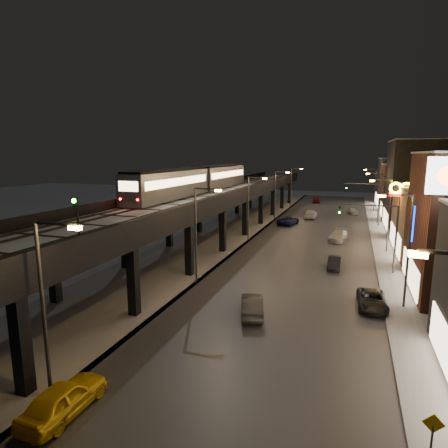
% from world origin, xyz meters
% --- Properties ---
extents(ground, '(220.00, 220.00, 0.00)m').
position_xyz_m(ground, '(0.00, 0.00, 0.00)').
color(ground, silver).
extents(road_surface, '(17.00, 120.00, 0.06)m').
position_xyz_m(road_surface, '(7.50, 35.00, 0.03)').
color(road_surface, '#46474D').
rests_on(road_surface, ground).
extents(sidewalk_right, '(4.00, 120.00, 0.14)m').
position_xyz_m(sidewalk_right, '(17.50, 35.00, 0.07)').
color(sidewalk_right, '#9FA1A8').
rests_on(sidewalk_right, ground).
extents(under_viaduct_pavement, '(11.00, 120.00, 0.06)m').
position_xyz_m(under_viaduct_pavement, '(-6.00, 35.00, 0.03)').
color(under_viaduct_pavement, '#9FA1A8').
rests_on(under_viaduct_pavement, ground).
extents(elevated_viaduct, '(9.00, 100.00, 6.30)m').
position_xyz_m(elevated_viaduct, '(-6.00, 31.84, 5.62)').
color(elevated_viaduct, black).
rests_on(elevated_viaduct, ground).
extents(viaduct_trackbed, '(8.40, 100.00, 0.32)m').
position_xyz_m(viaduct_trackbed, '(-6.01, 31.97, 6.39)').
color(viaduct_trackbed, '#B2B7C1').
rests_on(viaduct_trackbed, elevated_viaduct).
extents(viaduct_parapet_streetside, '(0.30, 100.00, 1.10)m').
position_xyz_m(viaduct_parapet_streetside, '(-1.65, 32.00, 6.85)').
color(viaduct_parapet_streetside, black).
rests_on(viaduct_parapet_streetside, elevated_viaduct).
extents(viaduct_parapet_far, '(0.30, 100.00, 1.10)m').
position_xyz_m(viaduct_parapet_far, '(-10.35, 32.00, 6.85)').
color(viaduct_parapet_far, black).
rests_on(viaduct_parapet_far, elevated_viaduct).
extents(building_d, '(12.20, 13.20, 14.16)m').
position_xyz_m(building_d, '(23.99, 48.00, 7.08)').
color(building_d, black).
rests_on(building_d, ground).
extents(building_e, '(12.20, 12.20, 10.16)m').
position_xyz_m(building_e, '(23.99, 62.00, 5.08)').
color(building_e, brown).
rests_on(building_e, ground).
extents(building_f, '(12.20, 16.20, 11.16)m').
position_xyz_m(building_f, '(23.99, 76.00, 5.58)').
color(building_f, '#303033').
rests_on(building_f, ground).
extents(streetlight_left_0, '(2.57, 0.28, 9.00)m').
position_xyz_m(streetlight_left_0, '(-0.43, -5.00, 5.24)').
color(streetlight_left_0, '#38383A').
rests_on(streetlight_left_0, ground).
extents(streetlight_left_1, '(2.57, 0.28, 9.00)m').
position_xyz_m(streetlight_left_1, '(-0.43, 13.00, 5.24)').
color(streetlight_left_1, '#38383A').
rests_on(streetlight_left_1, ground).
extents(streetlight_right_1, '(2.56, 0.28, 9.00)m').
position_xyz_m(streetlight_right_1, '(16.73, 13.00, 5.24)').
color(streetlight_right_1, '#38383A').
rests_on(streetlight_right_1, ground).
extents(streetlight_left_2, '(2.57, 0.28, 9.00)m').
position_xyz_m(streetlight_left_2, '(-0.43, 31.00, 5.24)').
color(streetlight_left_2, '#38383A').
rests_on(streetlight_left_2, ground).
extents(streetlight_right_2, '(2.56, 0.28, 9.00)m').
position_xyz_m(streetlight_right_2, '(16.73, 31.00, 5.24)').
color(streetlight_right_2, '#38383A').
rests_on(streetlight_right_2, ground).
extents(streetlight_left_3, '(2.57, 0.28, 9.00)m').
position_xyz_m(streetlight_left_3, '(-0.43, 49.00, 5.24)').
color(streetlight_left_3, '#38383A').
rests_on(streetlight_left_3, ground).
extents(streetlight_right_3, '(2.56, 0.28, 9.00)m').
position_xyz_m(streetlight_right_3, '(16.73, 49.00, 5.24)').
color(streetlight_right_3, '#38383A').
rests_on(streetlight_right_3, ground).
extents(streetlight_left_4, '(2.57, 0.28, 9.00)m').
position_xyz_m(streetlight_left_4, '(-0.43, 67.00, 5.24)').
color(streetlight_left_4, '#38383A').
rests_on(streetlight_left_4, ground).
extents(streetlight_right_4, '(2.56, 0.28, 9.00)m').
position_xyz_m(streetlight_right_4, '(16.73, 67.00, 5.24)').
color(streetlight_right_4, '#38383A').
rests_on(streetlight_right_4, ground).
extents(traffic_light_rig_a, '(6.10, 0.34, 7.00)m').
position_xyz_m(traffic_light_rig_a, '(15.84, 22.00, 4.50)').
color(traffic_light_rig_a, '#38383A').
rests_on(traffic_light_rig_a, ground).
extents(traffic_light_rig_b, '(6.10, 0.34, 7.00)m').
position_xyz_m(traffic_light_rig_b, '(15.84, 52.00, 4.50)').
color(traffic_light_rig_b, '#38383A').
rests_on(traffic_light_rig_b, ground).
extents(subway_train, '(2.99, 36.41, 3.58)m').
position_xyz_m(subway_train, '(-8.50, 32.40, 8.40)').
color(subway_train, gray).
rests_on(subway_train, viaduct_trackbed).
extents(rail_signal, '(0.33, 0.42, 2.88)m').
position_xyz_m(rail_signal, '(-2.10, -0.69, 8.66)').
color(rail_signal, black).
rests_on(rail_signal, viaduct_trackbed).
extents(car_taxi, '(1.88, 4.55, 1.54)m').
position_xyz_m(car_taxi, '(0.69, -5.63, 0.77)').
color(car_taxi, yellow).
rests_on(car_taxi, ground).
extents(car_near_white, '(2.75, 4.73, 1.48)m').
position_xyz_m(car_near_white, '(6.06, 7.85, 0.74)').
color(car_near_white, '#4E4F50').
rests_on(car_near_white, ground).
extents(car_mid_silver, '(3.50, 5.59, 1.44)m').
position_xyz_m(car_mid_silver, '(2.41, 45.61, 0.72)').
color(car_mid_silver, '#171E50').
rests_on(car_mid_silver, ground).
extents(car_mid_dark, '(2.26, 5.35, 1.54)m').
position_xyz_m(car_mid_dark, '(5.34, 53.90, 0.77)').
color(car_mid_dark, white).
rests_on(car_mid_dark, ground).
extents(car_far_white, '(1.90, 4.25, 1.42)m').
position_xyz_m(car_far_white, '(4.03, 77.86, 0.71)').
color(car_far_white, maroon).
rests_on(car_far_white, ground).
extents(car_onc_silver, '(1.31, 3.75, 1.23)m').
position_xyz_m(car_onc_silver, '(11.28, 21.91, 0.62)').
color(car_onc_silver, black).
rests_on(car_onc_silver, ground).
extents(car_onc_dark, '(2.36, 4.70, 1.28)m').
position_xyz_m(car_onc_dark, '(14.63, 12.06, 0.64)').
color(car_onc_dark, black).
rests_on(car_onc_dark, ground).
extents(car_onc_white, '(2.85, 5.23, 1.44)m').
position_xyz_m(car_onc_white, '(11.11, 35.48, 0.72)').
color(car_onc_white, silver).
rests_on(car_onc_white, ground).
extents(car_onc_red, '(2.66, 4.16, 1.32)m').
position_xyz_m(car_onc_red, '(12.78, 61.06, 0.66)').
color(car_onc_red, silver).
rests_on(car_onc_red, ground).
extents(sign_mcdonalds, '(2.60, 0.56, 8.73)m').
position_xyz_m(sign_mcdonalds, '(18.00, 30.40, 6.91)').
color(sign_mcdonalds, '#38383A').
rests_on(sign_mcdonalds, ground).
extents(sign_citgo, '(2.48, 0.39, 11.77)m').
position_xyz_m(sign_citgo, '(18.50, 10.17, 9.10)').
color(sign_citgo, '#38383A').
rests_on(sign_citgo, ground).
extents(sign_carwash, '(1.43, 0.35, 7.42)m').
position_xyz_m(sign_carwash, '(18.50, 18.79, 5.17)').
color(sign_carwash, '#38383A').
rests_on(sign_carwash, ground).
extents(ped_crossing_sign, '(0.78, 0.08, 2.69)m').
position_xyz_m(ped_crossing_sign, '(16.00, -4.00, 1.65)').
color(ped_crossing_sign, '#38383A').
rests_on(ped_crossing_sign, ground).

